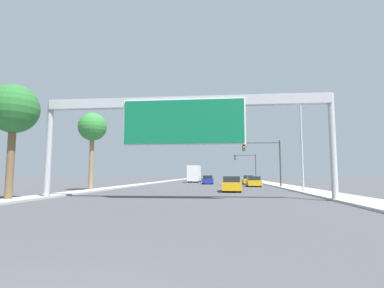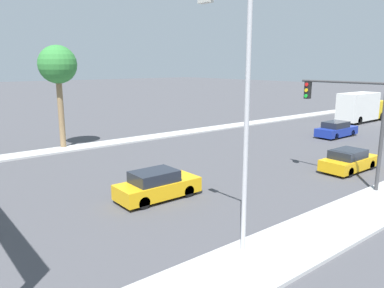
{
  "view_description": "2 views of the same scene",
  "coord_description": "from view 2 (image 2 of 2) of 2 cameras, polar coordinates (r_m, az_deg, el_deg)",
  "views": [
    {
      "loc": [
        2.69,
        -2.56,
        1.74
      ],
      "look_at": [
        0.0,
        23.47,
        4.39
      ],
      "focal_mm": 28.0,
      "sensor_mm": 36.0,
      "label": 1
    },
    {
      "loc": [
        19.23,
        17.82,
        6.91
      ],
      "look_at": [
        1.46,
        32.04,
        2.07
      ],
      "focal_mm": 35.0,
      "sensor_mm": 36.0,
      "label": 2
    }
  ],
  "objects": [
    {
      "name": "street_lamp_right",
      "position": [
        13.31,
        7.45,
        6.04
      ],
      "size": [
        2.63,
        0.28,
        9.5
      ],
      "color": "#B2B2B7",
      "rests_on": "ground"
    },
    {
      "name": "car_far_center",
      "position": [
        39.03,
        21.12,
        2.06
      ],
      "size": [
        1.88,
        4.76,
        1.52
      ],
      "color": "navy",
      "rests_on": "ground"
    },
    {
      "name": "car_mid_left",
      "position": [
        19.76,
        -5.35,
        -6.3
      ],
      "size": [
        1.85,
        4.45,
        1.54
      ],
      "color": "gold",
      "rests_on": "ground"
    },
    {
      "name": "traffic_light_near_intersection",
      "position": [
        22.98,
        23.37,
        4.43
      ],
      "size": [
        5.27,
        0.32,
        6.24
      ],
      "color": "#3D3D3F",
      "rests_on": "ground"
    },
    {
      "name": "car_mid_center",
      "position": [
        26.86,
        22.77,
        -2.36
      ],
      "size": [
        1.87,
        4.42,
        1.44
      ],
      "color": "gold",
      "rests_on": "ground"
    },
    {
      "name": "palm_tree_background",
      "position": [
        32.56,
        -19.79,
        11.04
      ],
      "size": [
        3.07,
        3.07,
        8.47
      ],
      "color": "#8C704C",
      "rests_on": "ground"
    },
    {
      "name": "truck_box_primary",
      "position": [
        50.45,
        24.37,
        5.13
      ],
      "size": [
        2.43,
        8.28,
        3.58
      ],
      "color": "yellow",
      "rests_on": "ground"
    },
    {
      "name": "median_strip_left",
      "position": [
        52.2,
        15.82,
        4.02
      ],
      "size": [
        2.0,
        120.0,
        0.15
      ],
      "color": "#B3B3B3",
      "rests_on": "ground"
    }
  ]
}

